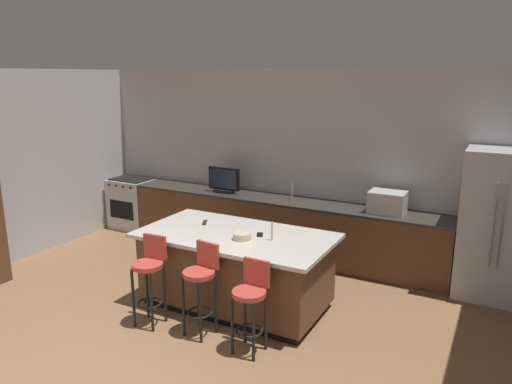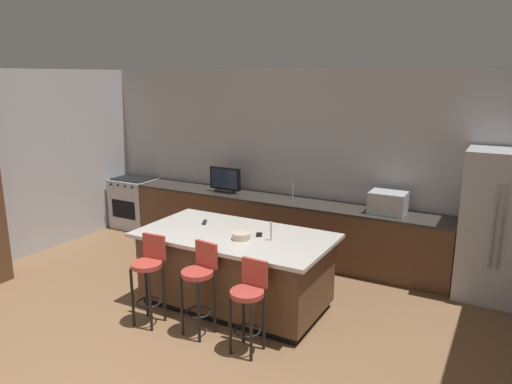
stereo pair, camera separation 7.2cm
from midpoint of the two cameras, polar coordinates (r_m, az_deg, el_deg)
name	(u,v)px [view 2 (the right image)]	position (r m, az deg, el deg)	size (l,w,h in m)	color
wall_back	(293,162)	(7.51, 4.75, 3.56)	(7.35, 0.12, 2.82)	#BCBCC1
wall_left	(21,165)	(8.01, -25.93, 2.86)	(0.12, 4.86, 2.82)	#BCBCC1
counter_back	(279,227)	(7.43, 3.07, -4.17)	(5.11, 0.62, 0.90)	brown
kitchen_island	(235,269)	(5.83, -2.12, -9.14)	(2.29, 1.24, 0.91)	black
refrigerator	(498,226)	(6.58, 27.11, -3.65)	(0.85, 0.73, 1.87)	#B7BABF
range_oven	(135,203)	(9.04, -13.96, -1.25)	(0.76, 0.63, 0.92)	#B7BABF
microwave	(388,203)	(6.75, 15.70, -1.23)	(0.48, 0.36, 0.30)	#B7BABF
tv_monitor	(225,181)	(7.66, -3.43, 1.32)	(0.55, 0.16, 0.41)	black
sink_faucet_back	(293,191)	(7.29, 4.65, 0.11)	(0.02, 0.02, 0.24)	#B2B2B7
sink_faucet_island	(271,231)	(5.42, 2.18, -4.65)	(0.02, 0.02, 0.22)	#B2B2B7
bar_stool_left	(149,272)	(5.51, -12.24, -9.24)	(0.34, 0.35, 1.01)	#B23D33
bar_stool_center	(200,280)	(5.21, -6.31, -10.40)	(0.34, 0.36, 1.01)	#B23D33
bar_stool_right	(249,299)	(4.89, -0.43, -12.61)	(0.34, 0.34, 0.95)	#B23D33
fruit_bowl	(241,236)	(5.47, -1.39, -5.26)	(0.21, 0.21, 0.08)	beige
cell_phone	(259,235)	(5.62, 0.74, -5.10)	(0.07, 0.15, 0.01)	black
tv_remote	(204,222)	(6.10, -5.81, -3.60)	(0.04, 0.17, 0.02)	black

